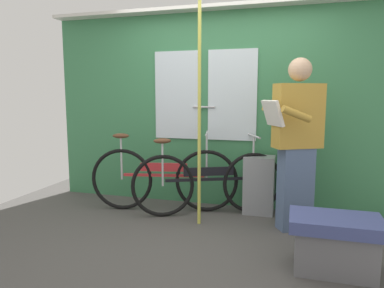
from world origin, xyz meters
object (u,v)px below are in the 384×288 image
object	(u,v)px
passenger_reading_newspaper	(296,141)
trash_bin_by_wall	(259,185)
bench_seat_corner	(335,243)
bicycle_near_door	(163,178)
handrail_pole	(199,114)
bicycle_leaning_behind	(208,182)

from	to	relation	value
passenger_reading_newspaper	trash_bin_by_wall	xyz separation A→B (m)	(-0.40, 0.42, -0.59)
passenger_reading_newspaper	bench_seat_corner	xyz separation A→B (m)	(0.31, -0.86, -0.69)
bench_seat_corner	bicycle_near_door	bearing A→B (deg)	150.25
bicycle_near_door	trash_bin_by_wall	xyz separation A→B (m)	(1.12, 0.23, -0.06)
bench_seat_corner	handrail_pole	bearing A→B (deg)	150.62
bicycle_leaning_behind	handrail_pole	distance (m)	0.87
bicycle_leaning_behind	bench_seat_corner	xyz separation A→B (m)	(1.28, -1.05, -0.15)
passenger_reading_newspaper	trash_bin_by_wall	distance (m)	0.83
bicycle_leaning_behind	handrail_pole	bearing A→B (deg)	-117.68
bicycle_leaning_behind	bench_seat_corner	world-z (taller)	bicycle_leaning_behind
bicycle_near_door	bench_seat_corner	world-z (taller)	bicycle_near_door
bicycle_leaning_behind	bicycle_near_door	bearing A→B (deg)	155.96
bench_seat_corner	bicycle_leaning_behind	bearing A→B (deg)	140.74
bicycle_near_door	bicycle_leaning_behind	bearing A→B (deg)	-11.98
handrail_pole	bench_seat_corner	distance (m)	1.78
trash_bin_by_wall	handrail_pole	bearing A→B (deg)	-137.07
handrail_pole	bench_seat_corner	world-z (taller)	handrail_pole
bicycle_near_door	handrail_pole	world-z (taller)	handrail_pole
passenger_reading_newspaper	bicycle_near_door	bearing A→B (deg)	-35.78
passenger_reading_newspaper	handrail_pole	size ratio (longest dim) A/B	0.73
trash_bin_by_wall	bench_seat_corner	xyz separation A→B (m)	(0.71, -1.28, -0.10)
handrail_pole	bicycle_leaning_behind	bearing A→B (deg)	86.09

